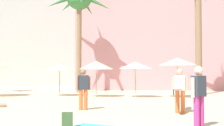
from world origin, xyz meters
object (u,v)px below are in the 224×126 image
(palm_tree_center, at_px, (79,3))
(cafe_umbrella_5, at_px, (135,65))
(cafe_umbrella_4, at_px, (96,65))
(person_near_left, at_px, (199,94))
(person_far_right, at_px, (83,87))
(person_mid_center, at_px, (179,89))
(cafe_umbrella_0, at_px, (177,62))
(backpack, at_px, (67,120))
(cafe_umbrella_1, at_px, (60,67))

(palm_tree_center, distance_m, cafe_umbrella_5, 8.52)
(cafe_umbrella_4, bearing_deg, palm_tree_center, 111.45)
(person_near_left, bearing_deg, cafe_umbrella_5, 147.63)
(cafe_umbrella_4, height_order, person_far_right, cafe_umbrella_4)
(person_mid_center, xyz_separation_m, person_far_right, (-3.76, 0.72, 0.01))
(cafe_umbrella_0, xyz_separation_m, cafe_umbrella_5, (-2.61, -0.04, -0.23))
(backpack, xyz_separation_m, person_near_left, (3.57, 0.12, 0.72))
(palm_tree_center, distance_m, person_far_right, 13.43)
(person_near_left, bearing_deg, cafe_umbrella_0, 133.42)
(cafe_umbrella_4, distance_m, person_mid_center, 8.67)
(cafe_umbrella_5, height_order, person_far_right, cafe_umbrella_5)
(cafe_umbrella_5, bearing_deg, backpack, -101.62)
(person_near_left, bearing_deg, backpack, -128.01)
(cafe_umbrella_0, height_order, cafe_umbrella_4, cafe_umbrella_0)
(backpack, bearing_deg, cafe_umbrella_1, 3.50)
(cafe_umbrella_5, relative_size, person_near_left, 1.33)
(cafe_umbrella_1, relative_size, person_far_right, 1.35)
(cafe_umbrella_0, relative_size, person_far_right, 1.48)
(cafe_umbrella_4, distance_m, cafe_umbrella_5, 2.52)
(cafe_umbrella_0, height_order, person_mid_center, cafe_umbrella_0)
(cafe_umbrella_1, xyz_separation_m, person_near_left, (6.42, -11.61, -1.01))
(cafe_umbrella_4, xyz_separation_m, cafe_umbrella_5, (2.49, -0.37, -0.03))
(cafe_umbrella_1, relative_size, cafe_umbrella_5, 1.01)
(cafe_umbrella_4, distance_m, person_near_left, 11.55)
(cafe_umbrella_5, height_order, person_mid_center, cafe_umbrella_5)
(cafe_umbrella_1, bearing_deg, cafe_umbrella_4, -17.26)
(cafe_umbrella_1, distance_m, person_far_right, 8.23)
(cafe_umbrella_4, height_order, person_mid_center, cafe_umbrella_4)
(backpack, distance_m, person_near_left, 3.64)
(backpack, bearing_deg, palm_tree_center, -2.23)
(cafe_umbrella_1, relative_size, person_near_left, 1.35)
(palm_tree_center, height_order, cafe_umbrella_5, palm_tree_center)
(cafe_umbrella_0, relative_size, cafe_umbrella_5, 1.11)
(cafe_umbrella_0, relative_size, backpack, 5.90)
(cafe_umbrella_0, height_order, backpack, cafe_umbrella_0)
(cafe_umbrella_1, relative_size, cafe_umbrella_4, 0.98)
(person_near_left, xyz_separation_m, person_far_right, (-3.71, 3.90, -0.00))
(cafe_umbrella_1, height_order, backpack, cafe_umbrella_1)
(cafe_umbrella_1, height_order, cafe_umbrella_5, cafe_umbrella_5)
(person_mid_center, height_order, person_far_right, person_far_right)
(palm_tree_center, distance_m, cafe_umbrella_4, 7.28)
(cafe_umbrella_4, bearing_deg, cafe_umbrella_0, -3.64)
(cafe_umbrella_0, bearing_deg, person_mid_center, -99.14)
(palm_tree_center, bearing_deg, cafe_umbrella_4, -68.55)
(cafe_umbrella_4, bearing_deg, person_near_left, -70.24)
(cafe_umbrella_5, relative_size, person_mid_center, 0.73)
(person_mid_center, bearing_deg, cafe_umbrella_1, 50.15)
(palm_tree_center, height_order, person_near_left, palm_tree_center)
(palm_tree_center, relative_size, person_far_right, 5.21)
(cafe_umbrella_1, xyz_separation_m, person_mid_center, (6.47, -8.43, -1.02))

